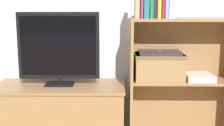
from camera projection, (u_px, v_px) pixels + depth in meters
tv_stand at (61, 111)px, 2.49m from camera, size 1.02×0.46×0.43m
tv at (59, 47)px, 2.39m from camera, size 0.63×0.14×0.57m
bookshelf_lower_tier at (179, 102)px, 2.43m from camera, size 0.78×0.26×0.50m
bookshelf_upper_tier at (181, 41)px, 2.34m from camera, size 0.78×0.26×0.46m
book_tan at (137, 1)px, 2.21m from camera, size 0.03×0.15×0.24m
book_plum at (141, 5)px, 2.21m from camera, size 0.02×0.15×0.19m
book_teal at (146, 3)px, 2.21m from camera, size 0.04×0.14×0.22m
book_forest at (151, 0)px, 2.21m from camera, size 0.02×0.16×0.25m
book_charcoal at (155, 1)px, 2.21m from camera, size 0.02×0.13×0.24m
book_mustard at (159, 2)px, 2.21m from camera, size 0.02×0.14×0.24m
book_maroon at (162, 3)px, 2.21m from camera, size 0.02×0.15×0.21m
book_skyblue at (166, 0)px, 2.21m from camera, size 0.02×0.13×0.25m
book_ivory at (171, 1)px, 2.21m from camera, size 0.04×0.15×0.24m
storage_basket_left at (159, 66)px, 2.31m from camera, size 0.36×0.23×0.20m
laptop at (159, 52)px, 2.29m from camera, size 0.30×0.21×0.02m
magazine_stack at (199, 77)px, 2.32m from camera, size 0.20×0.22×0.04m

